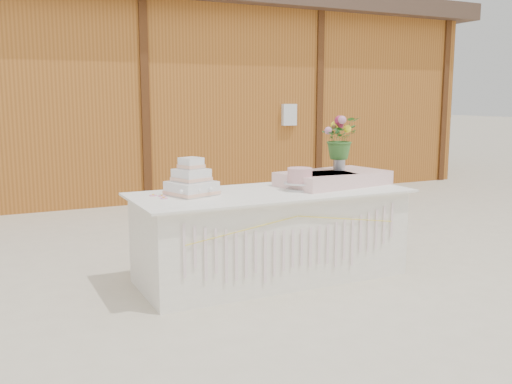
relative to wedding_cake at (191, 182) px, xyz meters
The scene contains 9 objects.
ground 1.12m from the wedding_cake, 10.27° to the right, with size 80.00×80.00×0.00m, color beige.
barn 5.96m from the wedding_cake, 83.49° to the left, with size 12.60×4.60×3.30m.
cake_table 0.85m from the wedding_cake, 10.67° to the right, with size 2.40×1.00×0.77m.
wedding_cake is the anchor object (origin of this frame).
pink_cake_stand 0.95m from the wedding_cake, 11.16° to the right, with size 0.27×0.27×0.20m.
satin_runner 1.37m from the wedding_cake, ahead, with size 0.99×0.57×0.12m, color #FFCECD.
flower_vase 1.47m from the wedding_cake, ahead, with size 0.11×0.11×0.15m, color #AFAFB4.
bouquet 1.52m from the wedding_cake, ahead, with size 0.35×0.31×0.39m, color #3A712D.
loose_flowers 0.29m from the wedding_cake, behind, with size 0.13×0.30×0.02m, color pink, non-canonical shape.
Camera 1 is at (-2.25, -4.29, 1.56)m, focal length 40.00 mm.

